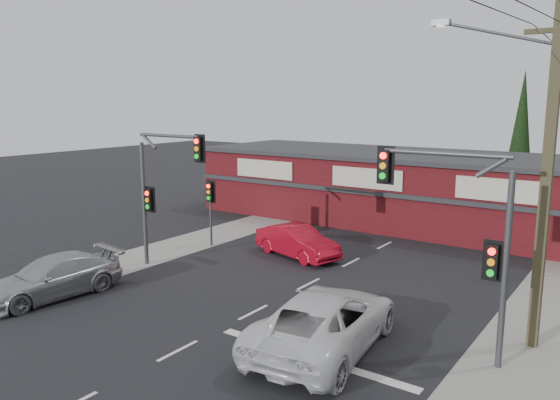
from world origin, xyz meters
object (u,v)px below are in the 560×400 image
Objects in this scene: white_suv at (325,321)px; shop_building at (411,188)px; silver_suv at (52,277)px; red_sedan at (297,241)px; utility_pole at (542,168)px.

shop_building is (-4.44, 17.73, 1.26)m from white_suv.
silver_suv is 1.16× the size of red_sedan.
silver_suv is at bearing 4.51° from white_suv.
white_suv reaches higher than red_sedan.
shop_building reaches higher than silver_suv.
utility_pole is (10.92, -3.90, 4.65)m from red_sedan.
white_suv is 1.39× the size of red_sedan.
red_sedan is at bearing 71.24° from silver_suv.
white_suv is 7.66m from utility_pole.
white_suv is 0.63× the size of utility_pole.
shop_building is at bearing -82.75° from white_suv.
silver_suv is at bearing -159.33° from utility_pole.
utility_pole is at bearing -149.60° from white_suv.
white_suv is at bearing -142.80° from utility_pole.
utility_pole is at bearing -94.35° from red_sedan.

